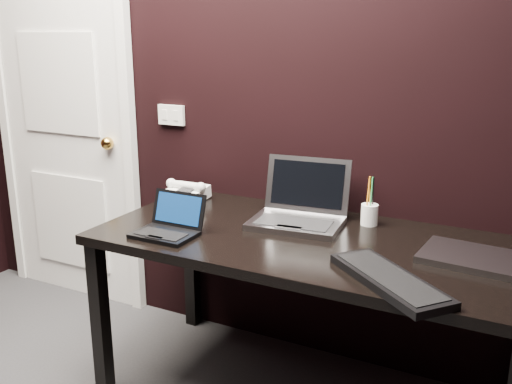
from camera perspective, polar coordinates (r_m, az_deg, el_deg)
The scene contains 11 objects.
wall_back at distance 2.63m, azimuth 2.84°, elevation 10.78°, with size 4.00×4.00×0.00m, color black.
door at distance 3.42m, azimuth -18.63°, elevation 6.80°, with size 0.99×0.10×2.14m.
wall_switch at distance 2.94m, azimuth -8.47°, elevation 7.63°, with size 0.15×0.02×0.10m.
desk at distance 2.30m, azimuth 5.34°, elevation -6.40°, with size 1.70×0.80×0.74m.
netbook at distance 2.31m, azimuth -8.75°, elevation -3.48°, with size 0.24×0.22×0.16m.
silver_laptop at distance 2.42m, azimuth 4.33°, elevation -2.01°, with size 0.41×0.37×0.26m.
ext_keyboard at distance 1.91m, azimuth 13.19°, elevation -8.53°, with size 0.47×0.43×0.03m.
closed_laptop at distance 2.17m, azimuth 20.91°, elevation -6.17°, with size 0.37×0.28×0.02m.
desk_phone at distance 2.77m, azimuth -6.93°, elevation 0.01°, with size 0.22×0.17×0.11m.
mobile_phone at distance 2.64m, azimuth -8.95°, elevation -1.05°, with size 0.05×0.05×0.08m.
pen_cup at distance 2.44m, azimuth 11.28°, elevation -2.14°, with size 0.09×0.09×0.21m.
Camera 1 is at (1.08, -0.58, 1.52)m, focal length 40.00 mm.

